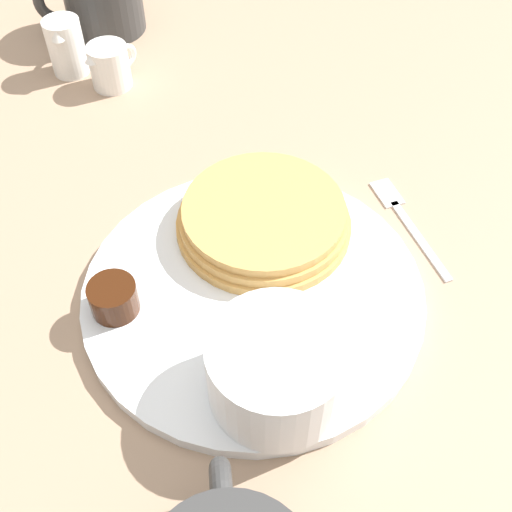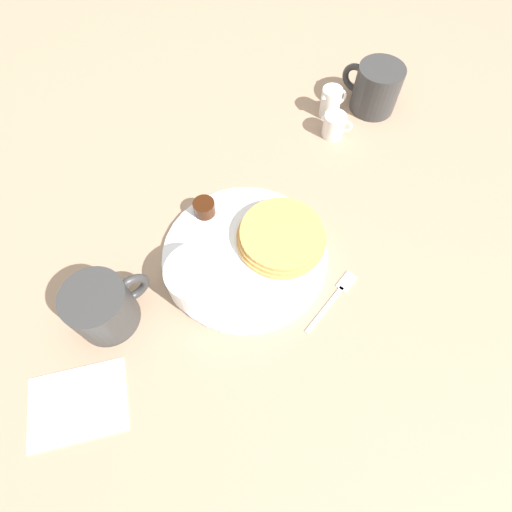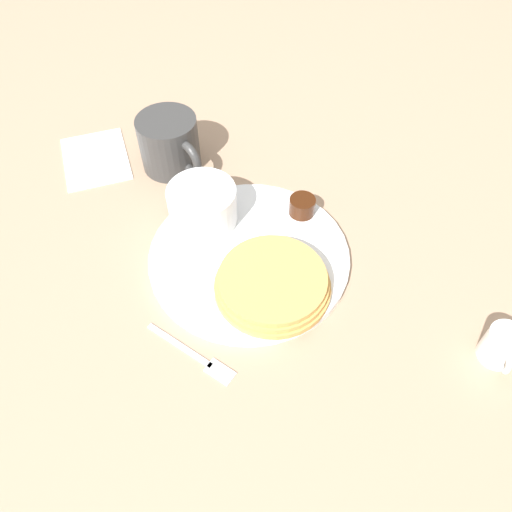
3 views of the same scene
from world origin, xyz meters
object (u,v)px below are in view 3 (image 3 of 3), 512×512
object	(u,v)px
bowl	(202,204)
creamer_pitcher_near	(502,346)
plate	(249,256)
coffee_mug	(170,144)
fork	(199,358)

from	to	relation	value
bowl	creamer_pitcher_near	xyz separation A→B (m)	(0.23, 0.36, -0.02)
bowl	plate	bearing A→B (deg)	42.79
coffee_mug	creamer_pitcher_near	world-z (taller)	coffee_mug
plate	coffee_mug	size ratio (longest dim) A/B	2.46
bowl	creamer_pitcher_near	distance (m)	0.43
fork	bowl	bearing A→B (deg)	179.13
creamer_pitcher_near	bowl	bearing A→B (deg)	-123.24
plate	creamer_pitcher_near	xyz separation A→B (m)	(0.17, 0.29, 0.02)
plate	creamer_pitcher_near	distance (m)	0.34
creamer_pitcher_near	fork	world-z (taller)	creamer_pitcher_near
plate	fork	bearing A→B (deg)	-23.72
plate	fork	size ratio (longest dim) A/B	2.50
bowl	fork	world-z (taller)	bowl
fork	creamer_pitcher_near	bearing A→B (deg)	87.90
bowl	fork	xyz separation A→B (m)	(0.22, -0.00, -0.04)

